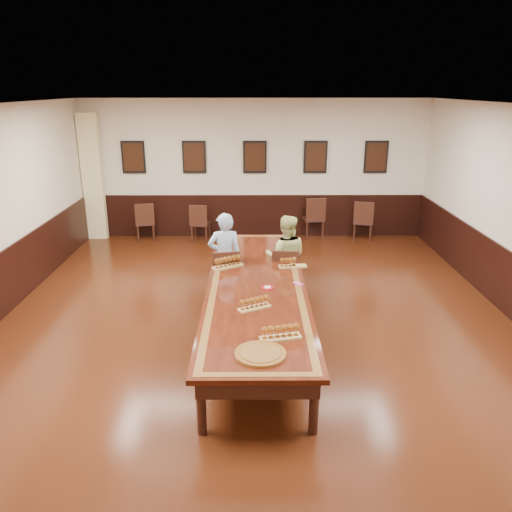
{
  "coord_description": "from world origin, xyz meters",
  "views": [
    {
      "loc": [
        -0.04,
        -6.67,
        3.45
      ],
      "look_at": [
        0.0,
        0.5,
        1.0
      ],
      "focal_mm": 35.0,
      "sensor_mm": 36.0,
      "label": 1
    }
  ],
  "objects_px": {
    "chair_man": "(226,276)",
    "spare_chair_d": "(363,220)",
    "chair_woman": "(285,274)",
    "conference_table": "(256,292)",
    "spare_chair_a": "(145,221)",
    "person_man": "(225,257)",
    "spare_chair_b": "(200,222)",
    "carved_platter": "(260,354)",
    "person_woman": "(286,257)",
    "spare_chair_c": "(313,217)"
  },
  "relations": [
    {
      "from": "spare_chair_d",
      "to": "conference_table",
      "type": "distance_m",
      "value": 5.26
    },
    {
      "from": "spare_chair_b",
      "to": "spare_chair_d",
      "type": "distance_m",
      "value": 3.81
    },
    {
      "from": "spare_chair_d",
      "to": "chair_man",
      "type": "bearing_deg",
      "value": 62.44
    },
    {
      "from": "spare_chair_c",
      "to": "spare_chair_a",
      "type": "bearing_deg",
      "value": -4.04
    },
    {
      "from": "carved_platter",
      "to": "spare_chair_c",
      "type": "bearing_deg",
      "value": 78.78
    },
    {
      "from": "spare_chair_a",
      "to": "conference_table",
      "type": "relative_size",
      "value": 0.18
    },
    {
      "from": "chair_man",
      "to": "spare_chair_d",
      "type": "bearing_deg",
      "value": -137.95
    },
    {
      "from": "chair_man",
      "to": "conference_table",
      "type": "bearing_deg",
      "value": 108.03
    },
    {
      "from": "chair_woman",
      "to": "person_woman",
      "type": "relative_size",
      "value": 0.64
    },
    {
      "from": "spare_chair_b",
      "to": "carved_platter",
      "type": "distance_m",
      "value": 6.74
    },
    {
      "from": "spare_chair_c",
      "to": "chair_man",
      "type": "bearing_deg",
      "value": 56.46
    },
    {
      "from": "chair_man",
      "to": "conference_table",
      "type": "height_order",
      "value": "chair_man"
    },
    {
      "from": "chair_woman",
      "to": "carved_platter",
      "type": "bearing_deg",
      "value": 87.34
    },
    {
      "from": "spare_chair_b",
      "to": "spare_chair_c",
      "type": "relative_size",
      "value": 0.89
    },
    {
      "from": "spare_chair_a",
      "to": "spare_chair_c",
      "type": "distance_m",
      "value": 3.97
    },
    {
      "from": "conference_table",
      "to": "chair_man",
      "type": "bearing_deg",
      "value": 115.7
    },
    {
      "from": "chair_woman",
      "to": "spare_chair_a",
      "type": "relative_size",
      "value": 1.01
    },
    {
      "from": "chair_man",
      "to": "carved_platter",
      "type": "xyz_separation_m",
      "value": [
        0.53,
        -3.06,
        0.3
      ]
    },
    {
      "from": "spare_chair_b",
      "to": "spare_chair_a",
      "type": "bearing_deg",
      "value": 6.51
    },
    {
      "from": "chair_man",
      "to": "spare_chair_a",
      "type": "relative_size",
      "value": 1.04
    },
    {
      "from": "chair_man",
      "to": "conference_table",
      "type": "relative_size",
      "value": 0.19
    },
    {
      "from": "spare_chair_a",
      "to": "person_man",
      "type": "distance_m",
      "value": 4.05
    },
    {
      "from": "spare_chair_d",
      "to": "conference_table",
      "type": "bearing_deg",
      "value": 73.93
    },
    {
      "from": "chair_man",
      "to": "person_man",
      "type": "relative_size",
      "value": 0.63
    },
    {
      "from": "person_man",
      "to": "person_woman",
      "type": "xyz_separation_m",
      "value": [
        1.02,
        0.12,
        -0.04
      ]
    },
    {
      "from": "chair_woman",
      "to": "conference_table",
      "type": "relative_size",
      "value": 0.18
    },
    {
      "from": "spare_chair_c",
      "to": "carved_platter",
      "type": "distance_m",
      "value": 6.99
    },
    {
      "from": "chair_woman",
      "to": "spare_chair_a",
      "type": "xyz_separation_m",
      "value": [
        -3.07,
        3.45,
        -0.0
      ]
    },
    {
      "from": "spare_chair_d",
      "to": "conference_table",
      "type": "xyz_separation_m",
      "value": [
        -2.53,
        -4.61,
        0.13
      ]
    },
    {
      "from": "person_man",
      "to": "carved_platter",
      "type": "relative_size",
      "value": 2.4
    },
    {
      "from": "spare_chair_b",
      "to": "chair_woman",
      "type": "bearing_deg",
      "value": 125.2
    },
    {
      "from": "spare_chair_a",
      "to": "person_woman",
      "type": "relative_size",
      "value": 0.64
    },
    {
      "from": "chair_man",
      "to": "chair_woman",
      "type": "xyz_separation_m",
      "value": [
        1.0,
        0.13,
        -0.01
      ]
    },
    {
      "from": "spare_chair_b",
      "to": "spare_chair_d",
      "type": "xyz_separation_m",
      "value": [
        3.8,
        0.03,
        0.03
      ]
    },
    {
      "from": "spare_chair_b",
      "to": "carved_platter",
      "type": "bearing_deg",
      "value": 109.0
    },
    {
      "from": "spare_chair_b",
      "to": "person_woman",
      "type": "xyz_separation_m",
      "value": [
        1.78,
        -3.32,
        0.28
      ]
    },
    {
      "from": "spare_chair_b",
      "to": "carved_platter",
      "type": "height_order",
      "value": "spare_chair_b"
    },
    {
      "from": "spare_chair_b",
      "to": "spare_chair_d",
      "type": "relative_size",
      "value": 0.93
    },
    {
      "from": "spare_chair_d",
      "to": "spare_chair_c",
      "type": "bearing_deg",
      "value": 2.39
    },
    {
      "from": "person_woman",
      "to": "spare_chair_d",
      "type": "bearing_deg",
      "value": -115.48
    },
    {
      "from": "chair_man",
      "to": "spare_chair_d",
      "type": "height_order",
      "value": "spare_chair_d"
    },
    {
      "from": "spare_chair_a",
      "to": "spare_chair_b",
      "type": "distance_m",
      "value": 1.3
    },
    {
      "from": "spare_chair_a",
      "to": "conference_table",
      "type": "distance_m",
      "value": 5.28
    },
    {
      "from": "spare_chair_b",
      "to": "chair_man",
      "type": "bearing_deg",
      "value": 110.15
    },
    {
      "from": "chair_woman",
      "to": "spare_chair_c",
      "type": "distance_m",
      "value": 3.77
    },
    {
      "from": "spare_chair_a",
      "to": "spare_chair_b",
      "type": "relative_size",
      "value": 1.03
    },
    {
      "from": "spare_chair_a",
      "to": "person_woman",
      "type": "xyz_separation_m",
      "value": [
        3.08,
        -3.35,
        0.26
      ]
    },
    {
      "from": "person_woman",
      "to": "chair_man",
      "type": "bearing_deg",
      "value": 18.26
    },
    {
      "from": "person_man",
      "to": "spare_chair_c",
      "type": "bearing_deg",
      "value": -124.95
    },
    {
      "from": "person_woman",
      "to": "spare_chair_b",
      "type": "bearing_deg",
      "value": -56.17
    }
  ]
}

